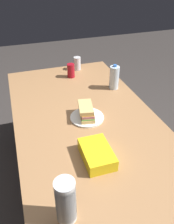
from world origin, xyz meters
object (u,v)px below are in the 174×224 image
at_px(soda_can_red, 71,71).
at_px(water_bottle_tall, 114,78).
at_px(plastic_cup_stack, 66,201).
at_px(dining_table, 86,128).
at_px(sandwich, 87,111).
at_px(soda_can_silver, 77,63).
at_px(chip_bag, 97,154).
at_px(paper_plate, 87,117).

bearing_deg(soda_can_red, water_bottle_tall, -138.32).
bearing_deg(plastic_cup_stack, dining_table, -24.67).
bearing_deg(dining_table, sandwich, -51.33).
relative_size(sandwich, plastic_cup_stack, 0.89).
relative_size(plastic_cup_stack, soda_can_silver, 1.81).
bearing_deg(sandwich, soda_can_silver, -11.82).
distance_m(chip_bag, plastic_cup_stack, 0.37).
bearing_deg(soda_can_silver, water_bottle_tall, -158.29).
distance_m(paper_plate, sandwich, 0.05).
height_order(dining_table, sandwich, sandwich).
relative_size(dining_table, soda_can_silver, 14.64).
bearing_deg(dining_table, paper_plate, -95.76).
relative_size(soda_can_red, soda_can_silver, 1.00).
relative_size(dining_table, chip_bag, 7.76).
bearing_deg(sandwich, paper_plate, -165.05).
distance_m(dining_table, paper_plate, 0.09).
xyz_separation_m(dining_table, plastic_cup_stack, (-0.65, 0.30, 0.19)).
distance_m(sandwich, chip_bag, 0.38).
xyz_separation_m(chip_bag, plastic_cup_stack, (-0.28, 0.23, 0.08)).
distance_m(dining_table, soda_can_silver, 0.81).
relative_size(chip_bag, soda_can_silver, 1.89).
xyz_separation_m(paper_plate, water_bottle_tall, (0.33, -0.34, 0.09)).
height_order(paper_plate, chip_bag, chip_bag).
relative_size(dining_table, water_bottle_tall, 8.75).
distance_m(sandwich, soda_can_red, 0.64).
bearing_deg(plastic_cup_stack, paper_plate, -25.08).
xyz_separation_m(paper_plate, soda_can_silver, (0.78, -0.16, 0.05)).
bearing_deg(soda_can_silver, paper_plate, 168.32).
xyz_separation_m(chip_bag, water_bottle_tall, (0.70, -0.41, 0.06)).
distance_m(dining_table, chip_bag, 0.39).
distance_m(dining_table, plastic_cup_stack, 0.74).
relative_size(dining_table, soda_can_red, 14.64).
bearing_deg(soda_can_red, chip_bag, 172.61).
bearing_deg(plastic_cup_stack, chip_bag, -40.42).
bearing_deg(water_bottle_tall, chip_bag, 149.88).
bearing_deg(water_bottle_tall, soda_can_red, 41.68).
bearing_deg(soda_can_silver, dining_table, 167.93).
distance_m(paper_plate, soda_can_silver, 0.80).
relative_size(sandwich, soda_can_red, 1.62).
bearing_deg(sandwich, chip_bag, 169.87).
xyz_separation_m(sandwich, soda_can_silver, (0.78, -0.16, 0.01)).
bearing_deg(paper_plate, water_bottle_tall, -45.65).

